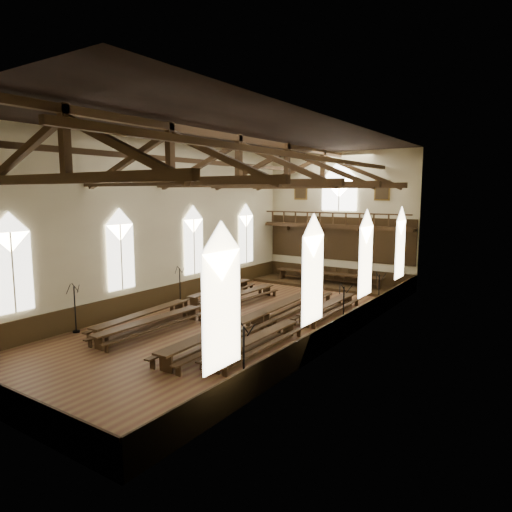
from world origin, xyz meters
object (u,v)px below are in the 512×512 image
at_px(candelabrum_left_near, 76,318).
at_px(candelabrum_right_mid, 343,318).
at_px(candelabrum_right_far, 379,299).
at_px(refectory_row_a, 186,301).
at_px(refectory_row_c, 261,316).
at_px(high_table, 328,274).
at_px(candelabrum_left_mid, 180,292).
at_px(candelabrum_right_near, 244,373).
at_px(dais, 328,284).
at_px(refectory_row_b, 201,308).
at_px(refectory_row_d, 297,321).
at_px(candelabrum_left_far, 219,280).

distance_m(candelabrum_left_near, candelabrum_right_mid, 13.31).
bearing_deg(candelabrum_left_near, candelabrum_right_far, 48.53).
height_order(refectory_row_a, candelabrum_right_mid, candelabrum_right_mid).
height_order(refectory_row_c, high_table, high_table).
bearing_deg(candelabrum_left_mid, candelabrum_right_far, 24.56).
distance_m(candelabrum_left_near, candelabrum_right_near, 11.16).
bearing_deg(candelabrum_left_near, candelabrum_left_mid, 90.00).
height_order(dais, candelabrum_right_mid, candelabrum_right_mid).
bearing_deg(candelabrum_right_mid, candelabrum_right_far, 90.00).
height_order(refectory_row_b, candelabrum_right_far, candelabrum_right_far).
height_order(high_table, candelabrum_right_near, candelabrum_right_near).
relative_size(dais, candelabrum_right_near, 4.40).
relative_size(refectory_row_b, candelabrum_right_far, 6.10).
bearing_deg(refectory_row_c, candelabrum_right_near, -60.87).
xyz_separation_m(high_table, candelabrum_left_near, (-5.48, -17.64, -0.12)).
height_order(refectory_row_a, refectory_row_d, refectory_row_a).
relative_size(high_table, candelabrum_right_near, 3.22).
height_order(dais, candelabrum_left_mid, candelabrum_left_mid).
bearing_deg(candelabrum_left_mid, candelabrum_right_mid, -0.71).
bearing_deg(candelabrum_right_far, refectory_row_a, -147.02).
relative_size(refectory_row_d, candelabrum_left_near, 5.57).
xyz_separation_m(dais, candelabrum_right_mid, (5.62, -10.29, 0.65)).
height_order(refectory_row_d, dais, refectory_row_d).
bearing_deg(candelabrum_right_far, candelabrum_left_near, -131.47).
height_order(refectory_row_b, candelabrum_left_mid, candelabrum_left_mid).
bearing_deg(refectory_row_a, candelabrum_left_mid, 144.10).
height_order(high_table, candelabrum_left_near, candelabrum_left_near).
bearing_deg(candelabrum_left_mid, dais, 61.62).
xyz_separation_m(refectory_row_b, candelabrum_right_far, (7.85, 6.87, 0.18)).
xyz_separation_m(refectory_row_a, candelabrum_left_near, (-1.55, -6.37, 0.23)).
bearing_deg(dais, candelabrum_right_mid, -61.37).
bearing_deg(refectory_row_a, high_table, 70.78).
distance_m(refectory_row_c, candelabrum_left_far, 8.99).
xyz_separation_m(refectory_row_a, candelabrum_left_mid, (-1.55, 1.12, 0.19)).
xyz_separation_m(refectory_row_d, dais, (-3.52, 11.26, -0.39)).
bearing_deg(candelabrum_right_mid, candelabrum_left_mid, 179.29).
bearing_deg(dais, candelabrum_right_far, -42.13).
relative_size(dais, candelabrum_left_far, 4.03).
relative_size(refectory_row_c, refectory_row_d, 1.09).
bearing_deg(candelabrum_left_mid, refectory_row_a, -35.90).
bearing_deg(candelabrum_left_near, candelabrum_right_near, -5.86).
bearing_deg(candelabrum_right_near, refectory_row_c, 119.13).
relative_size(refectory_row_d, high_table, 1.65).
distance_m(refectory_row_c, candelabrum_right_near, 8.13).
height_order(candelabrum_left_mid, candelabrum_right_far, candelabrum_left_mid).
height_order(refectory_row_b, refectory_row_d, refectory_row_b).
relative_size(dais, candelabrum_left_near, 4.60).
bearing_deg(refectory_row_c, candelabrum_left_far, 142.63).
bearing_deg(candelabrum_right_far, refectory_row_c, -120.94).
bearing_deg(high_table, refectory_row_a, -109.22).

